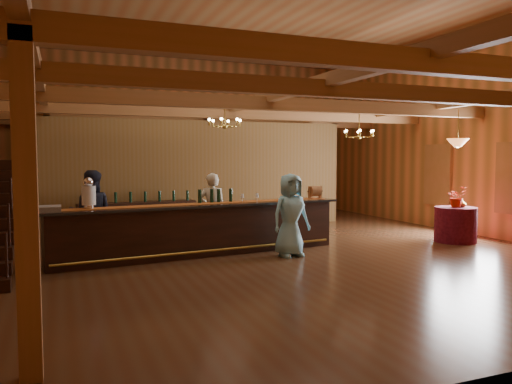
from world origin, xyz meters
name	(u,v)px	position (x,y,z in m)	size (l,w,h in m)	color
floor	(260,247)	(0.00, 0.00, 0.00)	(14.00, 14.00, 0.00)	#4E301C
ceiling	(260,1)	(0.00, 0.00, 5.50)	(14.00, 14.00, 0.00)	olive
wall_back	(186,138)	(0.00, 7.00, 2.75)	(12.00, 0.10, 5.50)	#C56D37
wall_right	(467,131)	(6.00, 0.00, 2.75)	(0.10, 14.00, 5.50)	#C56D37
beam_grid	(252,106)	(0.00, 0.51, 3.24)	(11.90, 13.90, 0.39)	#955A35
support_posts	(269,178)	(0.00, -0.50, 1.60)	(9.20, 10.20, 3.20)	#955A35
partition_wall	(198,175)	(-0.50, 3.50, 1.55)	(9.00, 0.18, 3.10)	brown
window_right_back	(438,175)	(5.95, 1.00, 1.55)	(0.12, 1.05, 1.75)	white
backroom_boxes	(189,204)	(-0.29, 5.50, 0.53)	(4.10, 0.60, 1.10)	black
tasting_bar	(201,229)	(-1.47, -0.34, 0.55)	(6.50, 1.54, 1.09)	black
beverage_dispenser	(89,194)	(-3.71, -0.54, 1.36)	(0.26, 0.26, 0.60)	silver
glass_rack_tray	(46,209)	(-4.45, -0.73, 1.13)	(0.50, 0.50, 0.10)	gray
raffle_drum	(315,191)	(1.37, -0.07, 1.25)	(0.34, 0.24, 0.30)	brown
bar_bottle_0	(200,196)	(-1.46, -0.21, 1.23)	(0.07, 0.07, 0.30)	black
bar_bottle_1	(212,196)	(-1.19, -0.18, 1.23)	(0.07, 0.07, 0.30)	black
bar_bottle_2	(219,196)	(-1.03, -0.17, 1.23)	(0.07, 0.07, 0.30)	black
bar_bottle_3	(231,195)	(-0.74, -0.13, 1.23)	(0.07, 0.07, 0.30)	black
backbar_shelf	(138,218)	(-2.29, 2.97, 0.43)	(3.08, 0.48, 0.87)	black
round_table	(455,225)	(4.69, -1.05, 0.42)	(0.98, 0.98, 0.85)	maroon
chandelier_left	(225,122)	(-0.55, 0.86, 2.87)	(0.80, 0.80, 0.48)	#AD8E38
chandelier_right	(359,133)	(2.90, 0.46, 2.66)	(0.80, 0.80, 0.70)	#AD8E38
pendant_lamp	(458,143)	(4.69, -1.05, 2.40)	(0.52, 0.52, 0.90)	#AD8E38
bartender	(212,210)	(-1.00, 0.44, 0.85)	(0.62, 0.41, 1.70)	silver
staff_second	(91,214)	(-3.63, 0.29, 0.90)	(0.87, 0.68, 1.79)	black
guest	(291,215)	(0.22, -1.16, 0.86)	(0.84, 0.55, 1.72)	#86D0E8
floor_plant	(311,204)	(3.18, 3.55, 0.58)	(0.64, 0.52, 1.16)	#3E702C
table_flowers	(457,197)	(4.69, -1.07, 1.10)	(0.45, 0.39, 0.50)	#B32104
table_vase	(462,201)	(4.82, -1.11, 1.00)	(0.15, 0.15, 0.29)	#AD8E38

